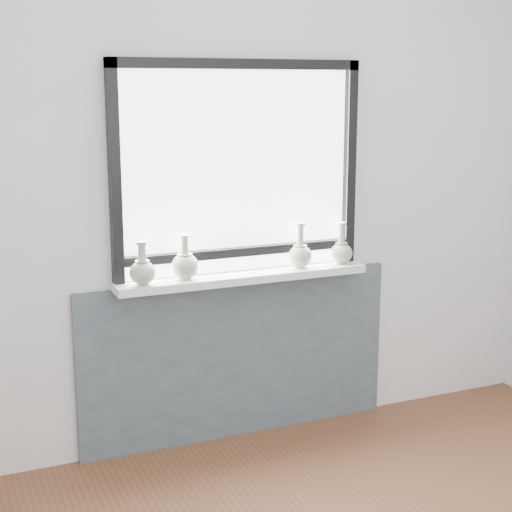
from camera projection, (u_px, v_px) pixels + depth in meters
name	position (u px, v px, depth m)	size (l,w,h in m)	color
back_wall	(236.00, 192.00, 3.95)	(3.60, 0.02, 2.60)	silver
apron_panel	(239.00, 357.00, 4.10)	(1.70, 0.03, 0.86)	#4F6069
windowsill	(243.00, 277.00, 3.95)	(1.32, 0.18, 0.04)	white
window	(238.00, 164.00, 3.88)	(1.30, 0.06, 1.05)	black
vase_a	(143.00, 270.00, 3.70)	(0.13, 0.13, 0.21)	#A6C095
vase_b	(185.00, 265.00, 3.80)	(0.14, 0.14, 0.22)	#A6C095
vase_c	(300.00, 254.00, 4.05)	(0.13, 0.13, 0.24)	#A6C095
vase_d	(341.00, 251.00, 4.14)	(0.12, 0.12, 0.22)	#A6C095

